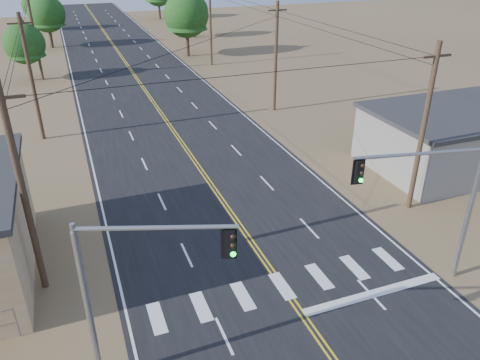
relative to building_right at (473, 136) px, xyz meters
name	(u,v)px	position (x,y,z in m)	size (l,w,h in m)	color
road	(173,130)	(-19.00, 14.00, -1.99)	(15.00, 200.00, 0.02)	black
building_right	(473,136)	(0.00, 0.00, 0.00)	(15.00, 8.00, 4.00)	gray
utility_pole_left_near	(23,191)	(-29.50, -4.00, 3.12)	(1.80, 0.30, 10.00)	#4C3826
utility_pole_left_mid	(31,78)	(-29.50, 16.00, 3.12)	(1.80, 0.30, 10.00)	#4C3826
utility_pole_left_far	(35,35)	(-29.50, 36.00, 3.12)	(1.80, 0.30, 10.00)	#4C3826
utility_pole_right_near	(423,129)	(-8.50, -4.00, 3.12)	(1.80, 0.30, 10.00)	#4C3826
utility_pole_right_mid	(276,57)	(-8.50, 16.00, 3.12)	(1.80, 0.30, 10.00)	#4C3826
utility_pole_right_far	(211,25)	(-8.50, 36.00, 3.12)	(1.80, 0.30, 10.00)	#4C3826
signal_mast_left	(128,281)	(-26.19, -10.92, 2.60)	(4.97, 1.96, 6.86)	gray
signal_mast_right	(439,194)	(-12.52, -9.90, 2.70)	(5.90, 1.38, 6.91)	gray
tree_left_near	(23,39)	(-30.77, 36.22, 2.69)	(4.60, 4.60, 7.67)	#3F2D1E
tree_left_mid	(46,10)	(-28.07, 55.77, 3.53)	(5.42, 5.42, 9.03)	#3F2D1E
tree_left_far	(35,2)	(-29.87, 73.47, 2.93)	(4.84, 4.84, 8.06)	#3F2D1E
tree_right_near	(186,10)	(-10.00, 42.31, 4.26)	(6.14, 6.14, 10.24)	#3F2D1E
tree_right_mid	(194,7)	(-5.00, 56.43, 2.89)	(4.80, 4.80, 8.00)	#3F2D1E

